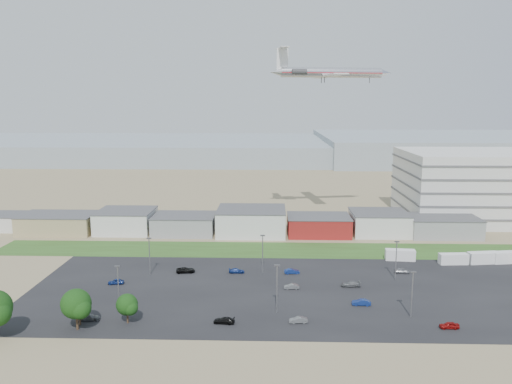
{
  "coord_description": "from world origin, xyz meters",
  "views": [
    {
      "loc": [
        0.47,
        -88.77,
        42.31
      ],
      "look_at": [
        -2.96,
        22.0,
        22.56
      ],
      "focal_mm": 35.0,
      "sensor_mm": 36.0,
      "label": 1
    }
  ],
  "objects_px": {
    "parked_car_8": "(402,271)",
    "parked_car_13": "(298,320)",
    "parked_car_12": "(351,284)",
    "airliner": "(331,72)",
    "parked_car_5": "(116,282)",
    "parked_car_9": "(186,270)",
    "parked_car_6": "(237,271)",
    "parked_car_7": "(292,286)",
    "parked_car_1": "(361,302)",
    "parked_car_3": "(224,320)",
    "box_trailer_a": "(400,255)",
    "parked_car_2": "(449,325)",
    "parked_car_10": "(89,317)",
    "parked_car_11": "(292,271)"
  },
  "relations": [
    {
      "from": "parked_car_8",
      "to": "parked_car_13",
      "type": "bearing_deg",
      "value": 141.46
    },
    {
      "from": "parked_car_8",
      "to": "parked_car_12",
      "type": "height_order",
      "value": "parked_car_12"
    },
    {
      "from": "airliner",
      "to": "parked_car_12",
      "type": "bearing_deg",
      "value": -101.25
    },
    {
      "from": "parked_car_5",
      "to": "parked_car_9",
      "type": "distance_m",
      "value": 17.46
    },
    {
      "from": "parked_car_6",
      "to": "airliner",
      "type": "bearing_deg",
      "value": -29.89
    },
    {
      "from": "parked_car_6",
      "to": "parked_car_7",
      "type": "xyz_separation_m",
      "value": [
        13.46,
        -10.59,
        0.0
      ]
    },
    {
      "from": "parked_car_8",
      "to": "parked_car_1",
      "type": "bearing_deg",
      "value": 150.59
    },
    {
      "from": "parked_car_3",
      "to": "parked_car_6",
      "type": "distance_m",
      "value": 29.38
    },
    {
      "from": "box_trailer_a",
      "to": "parked_car_9",
      "type": "relative_size",
      "value": 1.67
    },
    {
      "from": "parked_car_9",
      "to": "parked_car_12",
      "type": "relative_size",
      "value": 1.06
    },
    {
      "from": "parked_car_6",
      "to": "parked_car_13",
      "type": "distance_m",
      "value": 31.93
    },
    {
      "from": "parked_car_3",
      "to": "parked_car_5",
      "type": "relative_size",
      "value": 1.12
    },
    {
      "from": "parked_car_2",
      "to": "parked_car_5",
      "type": "distance_m",
      "value": 73.99
    },
    {
      "from": "parked_car_13",
      "to": "airliner",
      "type": "bearing_deg",
      "value": 164.52
    },
    {
      "from": "airliner",
      "to": "parked_car_12",
      "type": "height_order",
      "value": "airliner"
    },
    {
      "from": "parked_car_5",
      "to": "parked_car_10",
      "type": "xyz_separation_m",
      "value": [
        0.89,
        -19.93,
        -0.02
      ]
    },
    {
      "from": "parked_car_13",
      "to": "parked_car_5",
      "type": "bearing_deg",
      "value": -120.69
    },
    {
      "from": "parked_car_5",
      "to": "parked_car_6",
      "type": "distance_m",
      "value": 29.45
    },
    {
      "from": "parked_car_8",
      "to": "parked_car_11",
      "type": "relative_size",
      "value": 0.96
    },
    {
      "from": "parked_car_5",
      "to": "box_trailer_a",
      "type": "bearing_deg",
      "value": 100.09
    },
    {
      "from": "parked_car_2",
      "to": "parked_car_11",
      "type": "distance_m",
      "value": 41.67
    },
    {
      "from": "parked_car_8",
      "to": "parked_car_9",
      "type": "xyz_separation_m",
      "value": [
        -54.76,
        -1.26,
        0.03
      ]
    },
    {
      "from": "parked_car_3",
      "to": "parked_car_9",
      "type": "xyz_separation_m",
      "value": [
        -12.52,
        29.23,
        0.06
      ]
    },
    {
      "from": "airliner",
      "to": "parked_car_6",
      "type": "height_order",
      "value": "airliner"
    },
    {
      "from": "parked_car_3",
      "to": "parked_car_13",
      "type": "distance_m",
      "value": 14.52
    },
    {
      "from": "parked_car_6",
      "to": "parked_car_8",
      "type": "height_order",
      "value": "parked_car_8"
    },
    {
      "from": "parked_car_2",
      "to": "parked_car_3",
      "type": "height_order",
      "value": "parked_car_2"
    },
    {
      "from": "airliner",
      "to": "parked_car_2",
      "type": "xyz_separation_m",
      "value": [
        13.41,
        -87.96,
        -52.21
      ]
    },
    {
      "from": "parked_car_11",
      "to": "box_trailer_a",
      "type": "bearing_deg",
      "value": -74.96
    },
    {
      "from": "parked_car_2",
      "to": "parked_car_11",
      "type": "relative_size",
      "value": 0.96
    },
    {
      "from": "box_trailer_a",
      "to": "parked_car_11",
      "type": "relative_size",
      "value": 2.07
    },
    {
      "from": "parked_car_9",
      "to": "parked_car_10",
      "type": "bearing_deg",
      "value": 145.98
    },
    {
      "from": "parked_car_8",
      "to": "parked_car_13",
      "type": "height_order",
      "value": "parked_car_8"
    },
    {
      "from": "parked_car_11",
      "to": "parked_car_5",
      "type": "bearing_deg",
      "value": 95.0
    },
    {
      "from": "parked_car_7",
      "to": "parked_car_11",
      "type": "height_order",
      "value": "parked_car_11"
    },
    {
      "from": "parked_car_5",
      "to": "parked_car_9",
      "type": "bearing_deg",
      "value": 113.84
    },
    {
      "from": "airliner",
      "to": "parked_car_11",
      "type": "distance_m",
      "value": 79.37
    },
    {
      "from": "parked_car_2",
      "to": "parked_car_7",
      "type": "relative_size",
      "value": 1.05
    },
    {
      "from": "parked_car_11",
      "to": "parked_car_12",
      "type": "distance_m",
      "value": 15.91
    },
    {
      "from": "parked_car_7",
      "to": "parked_car_8",
      "type": "height_order",
      "value": "parked_car_8"
    },
    {
      "from": "parked_car_5",
      "to": "parked_car_11",
      "type": "distance_m",
      "value": 42.95
    },
    {
      "from": "parked_car_7",
      "to": "airliner",
      "type": "bearing_deg",
      "value": 163.99
    },
    {
      "from": "parked_car_2",
      "to": "parked_car_13",
      "type": "bearing_deg",
      "value": -94.26
    },
    {
      "from": "parked_car_13",
      "to": "parked_car_10",
      "type": "bearing_deg",
      "value": -95.38
    },
    {
      "from": "parked_car_1",
      "to": "parked_car_10",
      "type": "xyz_separation_m",
      "value": [
        -55.11,
        -9.09,
        -0.05
      ]
    },
    {
      "from": "parked_car_1",
      "to": "parked_car_12",
      "type": "distance_m",
      "value": 10.93
    },
    {
      "from": "parked_car_9",
      "to": "parked_car_11",
      "type": "bearing_deg",
      "value": -97.45
    },
    {
      "from": "parked_car_5",
      "to": "parked_car_10",
      "type": "distance_m",
      "value": 19.95
    },
    {
      "from": "parked_car_3",
      "to": "parked_car_7",
      "type": "bearing_deg",
      "value": 150.36
    },
    {
      "from": "parked_car_7",
      "to": "parked_car_9",
      "type": "height_order",
      "value": "parked_car_9"
    }
  ]
}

